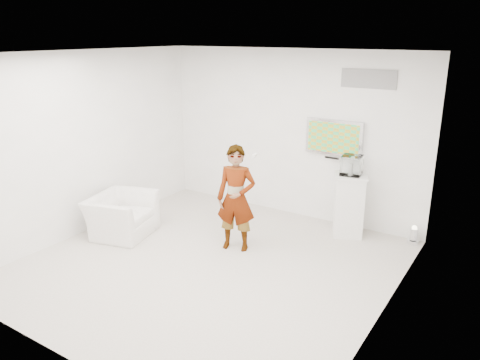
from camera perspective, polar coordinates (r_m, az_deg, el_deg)
The scene contains 10 objects.
room at distance 6.45m, azimuth -3.94°, elevation 1.73°, with size 5.01×5.01×3.00m.
tv at distance 8.13m, azimuth 11.39°, elevation 5.11°, with size 1.00×0.08×0.60m, color #BBBBC0.
logo_decal at distance 7.85m, azimuth 15.40°, elevation 11.80°, with size 0.90×0.02×0.30m, color gray.
person at distance 7.16m, azimuth -0.47°, elevation -2.26°, with size 0.60×0.40×1.66m, color white.
armchair at distance 8.08m, azimuth -14.22°, elevation -4.16°, with size 1.04×0.91×0.68m, color white.
pedestal at distance 7.96m, azimuth 13.12°, elevation -2.99°, with size 0.51×0.51×1.05m, color white.
floor_uplight at distance 8.05m, azimuth 20.40°, elevation -6.31°, with size 0.19×0.19×0.29m, color white.
vitrine at distance 7.75m, azimuth 13.47°, elevation 1.75°, with size 0.32×0.32×0.32m, color white.
console at distance 7.76m, azimuth 13.44°, elevation 1.38°, with size 0.05×0.15×0.21m, color white.
wii_remote at distance 7.04m, azimuth 1.80°, elevation 3.04°, with size 0.04×0.14×0.04m, color white.
Camera 1 is at (3.73, -4.96, 3.25)m, focal length 35.00 mm.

